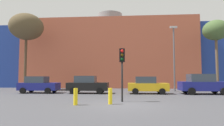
# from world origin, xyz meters

# --- Properties ---
(ground_plane) EXTENTS (200.00, 200.00, 0.00)m
(ground_plane) POSITION_xyz_m (0.00, 0.00, 0.00)
(ground_plane) COLOR #47474C
(building_backdrop) EXTENTS (42.79, 10.78, 12.12)m
(building_backdrop) POSITION_xyz_m (-2.49, 20.59, 4.95)
(building_backdrop) COLOR #B2563D
(building_backdrop) RESTS_ON ground_plane
(parked_car_0) EXTENTS (3.83, 1.88, 1.66)m
(parked_car_0) POSITION_xyz_m (-8.52, 7.34, 0.83)
(parked_car_0) COLOR navy
(parked_car_0) RESTS_ON ground_plane
(parked_car_1) EXTENTS (3.95, 1.94, 1.71)m
(parked_car_1) POSITION_xyz_m (-3.60, 7.34, 0.85)
(parked_car_1) COLOR black
(parked_car_1) RESTS_ON ground_plane
(parked_car_2) EXTENTS (3.79, 1.86, 1.64)m
(parked_car_2) POSITION_xyz_m (2.19, 7.34, 0.82)
(parked_car_2) COLOR gold
(parked_car_2) RESTS_ON ground_plane
(parked_car_3) EXTENTS (4.35, 2.13, 1.88)m
(parked_car_3) POSITION_xyz_m (7.36, 7.34, 0.94)
(parked_car_3) COLOR navy
(parked_car_3) RESTS_ON ground_plane
(traffic_light_island) EXTENTS (0.37, 0.37, 3.51)m
(traffic_light_island) POSITION_xyz_m (-0.04, 1.28, 2.59)
(traffic_light_island) COLOR black
(traffic_light_island) RESTS_ON ground_plane
(bare_tree_0) EXTENTS (4.13, 4.13, 9.51)m
(bare_tree_0) POSITION_xyz_m (-12.26, 11.57, 7.81)
(bare_tree_0) COLOR brown
(bare_tree_0) RESTS_ON ground_plane
(bare_tree_1) EXTENTS (2.92, 2.92, 8.17)m
(bare_tree_1) POSITION_xyz_m (10.58, 11.51, 6.89)
(bare_tree_1) COLOR brown
(bare_tree_1) RESTS_ON ground_plane
(bollard_yellow_0) EXTENTS (0.24, 0.24, 0.97)m
(bollard_yellow_0) POSITION_xyz_m (-2.72, -0.34, 0.49)
(bollard_yellow_0) COLOR yellow
(bollard_yellow_0) RESTS_ON ground_plane
(bollard_yellow_1) EXTENTS (0.24, 0.24, 0.96)m
(bollard_yellow_1) POSITION_xyz_m (-0.73, 0.15, 0.48)
(bollard_yellow_1) COLOR yellow
(bollard_yellow_1) RESTS_ON ground_plane
(street_lamp) EXTENTS (0.80, 0.24, 7.28)m
(street_lamp) POSITION_xyz_m (5.52, 10.43, 4.16)
(street_lamp) COLOR #59595E
(street_lamp) RESTS_ON ground_plane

